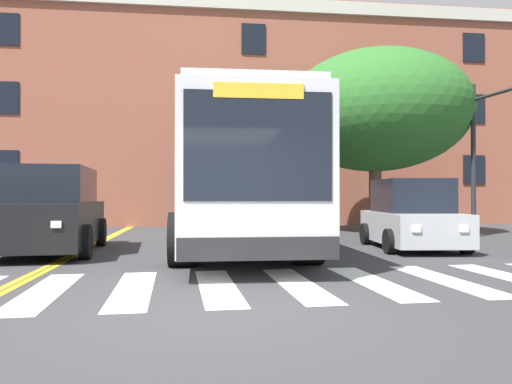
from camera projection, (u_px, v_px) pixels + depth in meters
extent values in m
plane|color=#38383A|center=(213.00, 313.00, 5.83)|extent=(120.00, 120.00, 0.00)
cube|color=white|center=(45.00, 291.00, 7.15)|extent=(0.67, 3.15, 0.01)
cube|color=white|center=(134.00, 289.00, 7.35)|extent=(0.67, 3.15, 0.01)
cube|color=white|center=(218.00, 286.00, 7.55)|extent=(0.67, 3.15, 0.01)
cube|color=white|center=(297.00, 284.00, 7.75)|extent=(0.67, 3.15, 0.01)
cube|color=white|center=(373.00, 282.00, 7.94)|extent=(0.67, 3.15, 0.01)
cube|color=white|center=(445.00, 280.00, 8.14)|extent=(0.67, 3.15, 0.01)
cube|color=gold|center=(126.00, 228.00, 21.06)|extent=(0.12, 36.00, 0.01)
cube|color=gold|center=(130.00, 228.00, 21.08)|extent=(0.12, 36.00, 0.01)
cube|color=white|center=(234.00, 180.00, 13.29)|extent=(2.73, 11.14, 2.87)
cube|color=black|center=(282.00, 169.00, 13.44)|extent=(0.15, 10.22, 1.03)
cube|color=black|center=(185.00, 168.00, 13.15)|extent=(0.15, 10.22, 1.03)
cube|color=black|center=(259.00, 146.00, 7.76)|extent=(2.33, 0.05, 1.72)
cube|color=yellow|center=(259.00, 91.00, 7.76)|extent=(1.42, 0.05, 0.24)
cube|color=#232326|center=(259.00, 249.00, 7.72)|extent=(2.54, 0.13, 0.36)
cube|color=silver|center=(234.00, 123.00, 13.30)|extent=(2.57, 10.70, 0.16)
cylinder|color=black|center=(308.00, 238.00, 10.00)|extent=(0.57, 1.06, 1.06)
cylinder|color=black|center=(183.00, 239.00, 9.72)|extent=(0.57, 1.06, 1.06)
cylinder|color=black|center=(268.00, 222.00, 15.90)|extent=(0.57, 1.06, 1.06)
cylinder|color=black|center=(189.00, 223.00, 15.63)|extent=(0.57, 1.06, 1.06)
cube|color=black|center=(50.00, 223.00, 12.03)|extent=(2.33, 4.93, 1.01)
cube|color=black|center=(50.00, 185.00, 12.09)|extent=(2.01, 3.09, 0.85)
cube|color=white|center=(56.00, 224.00, 9.77)|extent=(0.20, 0.05, 0.14)
cylinder|color=black|center=(86.00, 242.00, 10.77)|extent=(0.27, 0.77, 0.76)
cylinder|color=black|center=(101.00, 232.00, 13.69)|extent=(0.27, 0.77, 0.76)
cylinder|color=black|center=(21.00, 233.00, 13.30)|extent=(0.27, 0.77, 0.76)
cube|color=#B7BABF|center=(412.00, 227.00, 12.96)|extent=(2.15, 3.92, 0.78)
cube|color=black|center=(411.00, 196.00, 13.00)|extent=(1.80, 2.22, 0.86)
cube|color=white|center=(464.00, 229.00, 11.07)|extent=(0.20, 0.06, 0.14)
cube|color=white|center=(417.00, 229.00, 11.04)|extent=(0.20, 0.06, 0.14)
cylinder|color=black|center=(466.00, 241.00, 11.81)|extent=(0.28, 0.62, 0.60)
cylinder|color=black|center=(390.00, 241.00, 11.77)|extent=(0.28, 0.62, 0.60)
cylinder|color=black|center=(430.00, 234.00, 14.14)|extent=(0.28, 0.62, 0.60)
cylinder|color=black|center=(366.00, 234.00, 14.10)|extent=(0.28, 0.62, 0.60)
cube|color=#236B70|center=(202.00, 210.00, 21.36)|extent=(2.23, 5.12, 1.09)
cube|color=black|center=(202.00, 186.00, 21.41)|extent=(1.91, 3.21, 0.99)
cube|color=white|center=(223.00, 209.00, 18.99)|extent=(0.20, 0.05, 0.14)
cube|color=white|center=(193.00, 209.00, 18.78)|extent=(0.20, 0.05, 0.14)
cylinder|color=black|center=(229.00, 221.00, 20.02)|extent=(0.27, 0.77, 0.76)
cylinder|color=black|center=(181.00, 221.00, 19.65)|extent=(0.27, 0.77, 0.76)
cylinder|color=black|center=(220.00, 217.00, 23.06)|extent=(0.27, 0.77, 0.76)
cylinder|color=black|center=(178.00, 218.00, 22.69)|extent=(0.27, 0.77, 0.76)
cylinder|color=#28282D|center=(473.00, 161.00, 16.64)|extent=(0.16, 0.16, 5.10)
cylinder|color=brown|center=(375.00, 198.00, 18.48)|extent=(0.46, 0.46, 2.62)
ellipsoid|color=#2D6B28|center=(375.00, 111.00, 18.50)|extent=(9.26, 9.18, 4.49)
cube|color=#9E5642|center=(144.00, 124.00, 26.96)|extent=(40.33, 9.74, 10.57)
cube|color=black|center=(5.00, 166.00, 21.41)|extent=(1.10, 0.06, 1.40)
cube|color=black|center=(253.00, 168.00, 22.75)|extent=(1.10, 0.06, 1.40)
cube|color=black|center=(474.00, 170.00, 24.09)|extent=(1.10, 0.06, 1.40)
cube|color=black|center=(5.00, 98.00, 21.43)|extent=(1.10, 0.06, 1.40)
cube|color=black|center=(253.00, 103.00, 22.77)|extent=(1.10, 0.06, 1.40)
cube|color=black|center=(474.00, 109.00, 24.11)|extent=(1.10, 0.06, 1.40)
cube|color=black|center=(6.00, 29.00, 21.45)|extent=(1.10, 0.06, 1.40)
cube|color=black|center=(253.00, 39.00, 22.79)|extent=(1.10, 0.06, 1.40)
cube|color=black|center=(474.00, 48.00, 24.13)|extent=(1.10, 0.06, 1.40)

